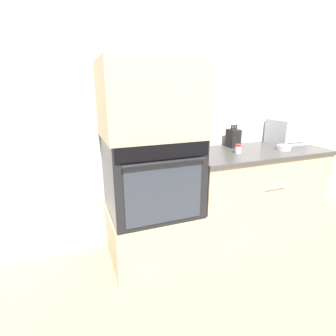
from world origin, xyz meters
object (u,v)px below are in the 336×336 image
Objects in this scene: microwave at (287,131)px; knife_block at (233,138)px; bowl at (284,148)px; condiment_jar_near at (238,149)px; wall_oven at (152,175)px; condiment_jar_mid at (204,146)px.

knife_block is at bearing 175.14° from microwave.
bowl is at bearing -37.20° from knife_block.
knife_block is 2.69× the size of condiment_jar_near.
wall_oven reaches higher than bowl.
knife_block is 1.77× the size of bowl.
condiment_jar_mid reaches higher than bowl.
condiment_jar_near is at bearing -42.78° from condiment_jar_mid.
microwave reaches higher than wall_oven.
bowl is 0.48m from condiment_jar_near.
microwave is 3.79× the size of condiment_jar_near.
wall_oven is 5.81× the size of bowl.
wall_oven is 1.53m from microwave.
bowl is at bearing -4.51° from wall_oven.
wall_oven is 0.81m from condiment_jar_near.
bowl is 1.68× the size of condiment_jar_mid.
wall_oven is 2.33× the size of microwave.
wall_oven is at bearing -163.68° from condiment_jar_mid.
condiment_jar_near is (-0.10, -0.23, -0.05)m from knife_block.
condiment_jar_mid is (-0.23, 0.21, -0.00)m from condiment_jar_near.
knife_block is at bearing 11.56° from wall_oven.
condiment_jar_near is 0.31m from condiment_jar_mid.
condiment_jar_mid is (-0.33, -0.02, -0.05)m from knife_block.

